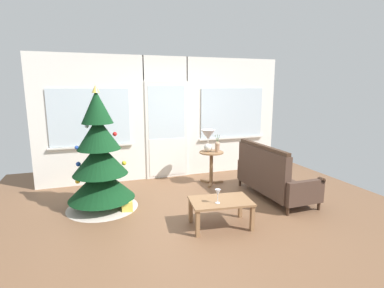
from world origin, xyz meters
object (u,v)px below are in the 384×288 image
(side_table, at_px, (211,161))
(flower_vase, at_px, (217,146))
(wine_glass, at_px, (218,193))
(christmas_tree, at_px, (100,164))
(table_lamp, at_px, (208,137))
(gift_box, at_px, (127,206))
(coffee_table, at_px, (221,204))
(settee_sofa, at_px, (271,177))

(side_table, height_order, flower_vase, flower_vase)
(side_table, bearing_deg, wine_glass, -110.20)
(christmas_tree, height_order, table_lamp, christmas_tree)
(side_table, xyz_separation_m, table_lamp, (-0.06, 0.04, 0.47))
(table_lamp, bearing_deg, wine_glass, -108.17)
(flower_vase, height_order, gift_box, flower_vase)
(wine_glass, bearing_deg, coffee_table, 44.24)
(side_table, relative_size, coffee_table, 0.74)
(table_lamp, height_order, wine_glass, table_lamp)
(flower_vase, relative_size, coffee_table, 0.39)
(christmas_tree, height_order, coffee_table, christmas_tree)
(gift_box, bearing_deg, wine_glass, -43.15)
(wine_glass, height_order, gift_box, wine_glass)
(gift_box, bearing_deg, flower_vase, 21.90)
(christmas_tree, relative_size, table_lamp, 4.46)
(coffee_table, bearing_deg, gift_box, 141.24)
(side_table, xyz_separation_m, coffee_table, (-0.60, -1.76, -0.14))
(side_table, xyz_separation_m, wine_glass, (-0.68, -1.84, 0.06))
(christmas_tree, xyz_separation_m, coffee_table, (1.54, -1.23, -0.39))
(settee_sofa, distance_m, table_lamp, 1.43)
(settee_sofa, relative_size, flower_vase, 4.58)
(settee_sofa, bearing_deg, gift_box, 174.92)
(settee_sofa, distance_m, side_table, 1.25)
(settee_sofa, distance_m, wine_glass, 1.60)
(flower_vase, xyz_separation_m, wine_glass, (-0.78, -1.78, -0.25))
(flower_vase, xyz_separation_m, coffee_table, (-0.70, -1.70, -0.45))
(settee_sofa, relative_size, wine_glass, 8.22)
(settee_sofa, bearing_deg, coffee_table, -150.62)
(gift_box, bearing_deg, settee_sofa, -5.08)
(wine_glass, bearing_deg, settee_sofa, 30.45)
(coffee_table, bearing_deg, settee_sofa, 29.38)
(side_table, relative_size, table_lamp, 1.51)
(flower_vase, distance_m, coffee_table, 1.89)
(settee_sofa, relative_size, coffee_table, 1.79)
(side_table, bearing_deg, settee_sofa, -55.99)
(flower_vase, bearing_deg, settee_sofa, -58.46)
(wine_glass, xyz_separation_m, gift_box, (-1.10, 1.03, -0.45))
(christmas_tree, distance_m, flower_vase, 2.28)
(coffee_table, bearing_deg, christmas_tree, 141.33)
(christmas_tree, relative_size, flower_vase, 5.61)
(flower_vase, distance_m, wine_glass, 1.96)
(coffee_table, xyz_separation_m, wine_glass, (-0.08, -0.08, 0.20))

